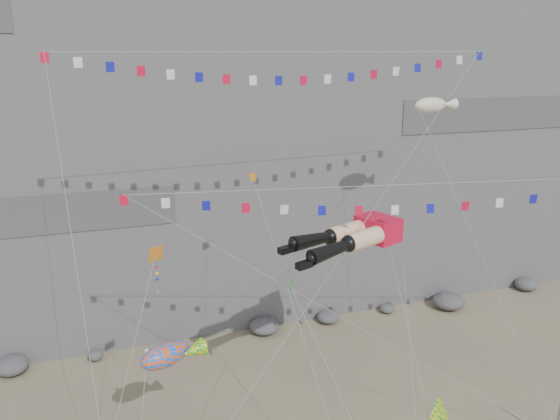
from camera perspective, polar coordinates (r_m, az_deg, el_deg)
name	(u,v)px	position (r m, az deg, el deg)	size (l,w,h in m)	color
cliff	(219,36)	(57.22, -6.39, 17.59)	(80.00, 28.00, 50.00)	slate
talus_boulders	(265,326)	(48.48, -1.63, -12.05)	(60.00, 3.00, 1.20)	#59595E
anchor_pole_right	(559,418)	(39.94, 27.10, -18.76)	(0.12, 0.12, 3.67)	slate
legs_kite	(353,236)	(32.46, 7.61, -2.74)	(8.40, 14.99, 18.82)	red
flag_banner_upper	(291,52)	(33.90, 1.17, 16.14)	(27.37, 11.62, 28.72)	red
flag_banner_lower	(415,185)	(31.93, 13.90, 2.59)	(31.69, 6.26, 19.06)	red
harlequin_kite	(155,256)	(28.66, -12.91, -4.66)	(6.04, 7.28, 15.87)	red
fish_windsock	(165,355)	(30.86, -11.91, -14.63)	(5.06, 8.11, 10.74)	#FA520C
delta_kite	(439,417)	(30.50, 16.24, -20.10)	(2.44, 5.36, 7.87)	yellow
blimp_windsock	(431,106)	(40.36, 15.48, 10.46)	(6.22, 11.56, 22.97)	#F4E5C9
small_kite_a	(254,182)	(35.18, -2.71, 2.92)	(2.28, 15.64, 21.75)	orange
small_kite_b	(403,261)	(36.51, 12.74, -5.24)	(5.25, 12.00, 16.35)	purple
small_kite_c	(293,291)	(30.92, 1.34, -8.44)	(3.71, 10.53, 14.98)	green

